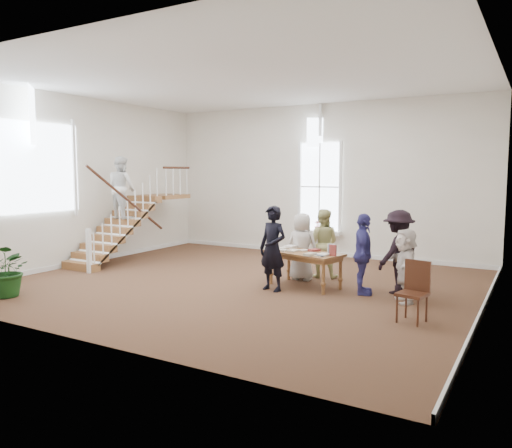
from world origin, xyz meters
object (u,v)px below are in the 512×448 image
Objects in this scene: woman_cluster_a at (363,254)px; side_chair at (415,288)px; person_yellow at (322,243)px; library_table at (305,256)px; floor_plant at (8,270)px; woman_cluster_b at (398,252)px; elderly_woman at (302,247)px; woman_cluster_c at (405,265)px; police_officer at (273,248)px.

woman_cluster_a is 1.62× the size of side_chair.
library_table is at bearing 80.30° from person_yellow.
person_yellow is at bearing 45.82° from floor_plant.
woman_cluster_b reaches higher than library_table.
floor_plant is at bearing 102.71° from woman_cluster_a.
library_table is at bearing 116.37° from elderly_woman.
woman_cluster_b is at bearing -179.99° from woman_cluster_c.
elderly_woman is at bearing 46.91° from person_yellow.
library_table is at bearing 162.77° from side_chair.
police_officer is at bearing -110.99° from library_table.
woman_cluster_b is 1.69× the size of side_chair.
police_officer is 1.04× the size of woman_cluster_b.
elderly_woman reaches higher than side_chair.
side_chair is (0.43, -1.17, -0.14)m from woman_cluster_c.
person_yellow is 6.80m from floor_plant.
woman_cluster_c is at bearing 120.93° from side_chair.
woman_cluster_a is (1.75, 0.62, -0.07)m from police_officer.
library_table is at bearing -120.55° from woman_cluster_c.
side_chair is at bearing 124.93° from person_yellow.
elderly_woman is at bearing 44.60° from floor_plant.
woman_cluster_c is at bearing 46.04° from woman_cluster_b.
police_officer reaches higher than elderly_woman.
elderly_woman is 2.26m from woman_cluster_b.
woman_cluster_b is (1.90, 0.43, 0.19)m from library_table.
elderly_woman is at bearing -132.73° from woman_cluster_c.
floor_plant reaches higher than side_chair.
police_officer is 1.75× the size of side_chair.
woman_cluster_c reaches higher than side_chair.
police_officer is 3.19m from side_chair.
library_table is 1.03× the size of woman_cluster_b.
person_yellow is 3.67m from side_chair.
person_yellow is 2.06m from woman_cluster_b.
woman_cluster_c is at bearing 137.34° from person_yellow.
person_yellow is 1.49× the size of floor_plant.
library_table is 1.73× the size of side_chair.
person_yellow is 0.98× the size of woman_cluster_a.
elderly_woman is 6.23m from floor_plant.
person_yellow is 1.76m from woman_cluster_a.
woman_cluster_a reaches higher than elderly_woman.
woman_cluster_c is 7.83m from floor_plant.
elderly_woman is at bearing 97.31° from police_officer.
person_yellow reaches higher than library_table.
woman_cluster_a is 1.16× the size of woman_cluster_c.
woman_cluster_c is 1.31× the size of floor_plant.
library_table is 1.14× the size of elderly_woman.
person_yellow is at bearing -124.48° from elderly_woman.
floor_plant is at bearing -128.11° from library_table.
woman_cluster_a is (1.30, -0.02, 0.15)m from library_table.
library_table is 1.62× the size of floor_plant.
woman_cluster_a is 0.93m from woman_cluster_c.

